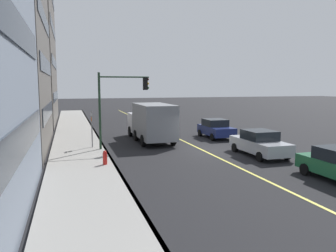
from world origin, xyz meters
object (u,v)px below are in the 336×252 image
(car_navy, at_px, (216,128))
(truck_gray, at_px, (151,122))
(car_silver, at_px, (260,143))
(fire_hydrant, at_px, (105,159))
(street_sign_post, at_px, (92,127))
(traffic_light_mast, at_px, (119,97))

(car_navy, distance_m, truck_gray, 5.90)
(car_silver, distance_m, fire_hydrant, 9.96)
(truck_gray, height_order, street_sign_post, truck_gray)
(car_silver, height_order, traffic_light_mast, traffic_light_mast)
(traffic_light_mast, bearing_deg, truck_gray, -46.22)
(car_silver, xyz_separation_m, truck_gray, (7.42, 5.37, 0.81))
(car_silver, distance_m, traffic_light_mast, 9.96)
(car_navy, relative_size, fire_hydrant, 4.28)
(truck_gray, height_order, traffic_light_mast, traffic_light_mast)
(car_navy, xyz_separation_m, truck_gray, (-0.16, 5.84, 0.81))
(car_silver, relative_size, fire_hydrant, 4.96)
(traffic_light_mast, bearing_deg, car_silver, -118.35)
(car_silver, bearing_deg, car_navy, -3.52)
(fire_hydrant, bearing_deg, car_navy, -53.56)
(car_navy, relative_size, street_sign_post, 1.48)
(traffic_light_mast, relative_size, fire_hydrant, 5.78)
(car_silver, xyz_separation_m, street_sign_post, (5.44, 10.26, 0.79))
(truck_gray, relative_size, traffic_light_mast, 1.41)
(car_navy, xyz_separation_m, fire_hydrant, (-7.69, 10.42, -0.35))
(car_navy, height_order, fire_hydrant, car_navy)
(fire_hydrant, bearing_deg, street_sign_post, 3.15)
(car_navy, relative_size, traffic_light_mast, 0.74)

